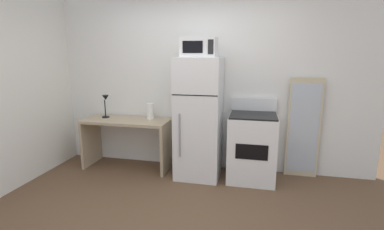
{
  "coord_description": "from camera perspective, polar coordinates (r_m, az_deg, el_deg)",
  "views": [
    {
      "loc": [
        0.8,
        -2.42,
        1.7
      ],
      "look_at": [
        0.02,
        1.1,
        0.92
      ],
      "focal_mm": 26.26,
      "sensor_mm": 36.0,
      "label": 1
    }
  ],
  "objects": [
    {
      "name": "desk",
      "position": [
        4.37,
        -13.01,
        -3.66
      ],
      "size": [
        1.29,
        0.54,
        0.75
      ],
      "color": "tan",
      "rests_on": "ground"
    },
    {
      "name": "wall_back_white",
      "position": [
        4.22,
        1.55,
        6.7
      ],
      "size": [
        5.0,
        0.1,
        2.6
      ],
      "primitive_type": "cube",
      "color": "white",
      "rests_on": "ground"
    },
    {
      "name": "desk_lamp",
      "position": [
        4.47,
        -17.16,
        2.47
      ],
      "size": [
        0.14,
        0.12,
        0.35
      ],
      "color": "black",
      "rests_on": "desk"
    },
    {
      "name": "oven_range",
      "position": [
        3.95,
        12.06,
        -6.32
      ],
      "size": [
        0.63,
        0.61,
        1.1
      ],
      "color": "white",
      "rests_on": "ground"
    },
    {
      "name": "ground_plane",
      "position": [
        3.06,
        -5.15,
        -21.6
      ],
      "size": [
        12.0,
        12.0,
        0.0
      ],
      "primitive_type": "plane",
      "color": "brown"
    },
    {
      "name": "paper_towel_roll",
      "position": [
        4.26,
        -8.48,
        0.79
      ],
      "size": [
        0.11,
        0.11,
        0.24
      ],
      "primitive_type": "cylinder",
      "color": "white",
      "rests_on": "desk"
    },
    {
      "name": "refrigerator",
      "position": [
        3.91,
        1.43,
        -0.69
      ],
      "size": [
        0.6,
        0.65,
        1.67
      ],
      "color": "white",
      "rests_on": "ground"
    },
    {
      "name": "microwave",
      "position": [
        3.79,
        1.44,
        13.59
      ],
      "size": [
        0.46,
        0.35,
        0.26
      ],
      "color": "silver",
      "rests_on": "refrigerator"
    },
    {
      "name": "leaning_mirror",
      "position": [
        4.19,
        21.72,
        -2.54
      ],
      "size": [
        0.44,
        0.03,
        1.4
      ],
      "color": "#C6B793",
      "rests_on": "ground"
    }
  ]
}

